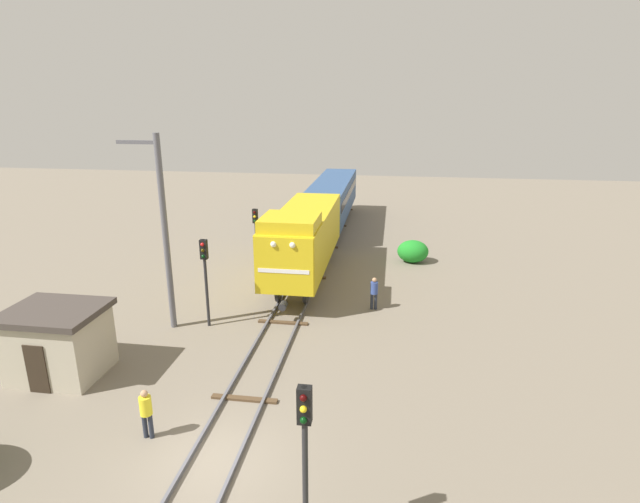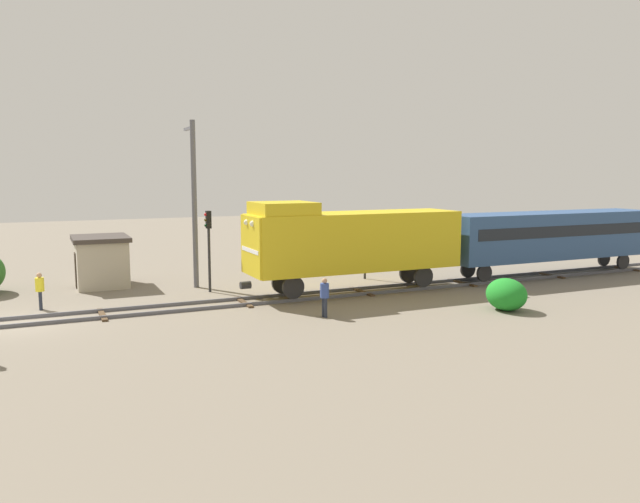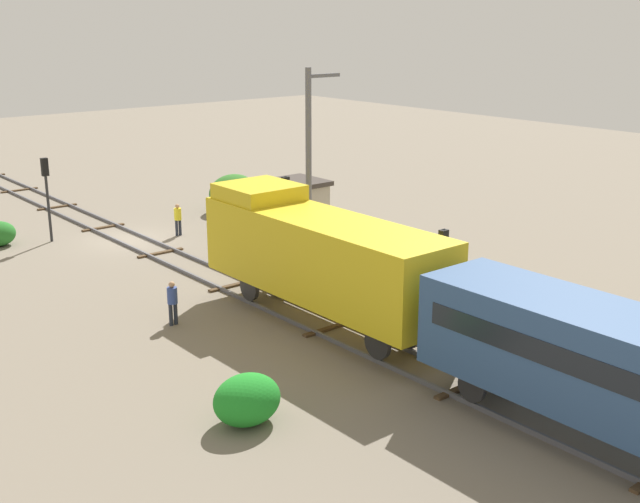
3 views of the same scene
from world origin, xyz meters
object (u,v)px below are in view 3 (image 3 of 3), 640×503
(catenary_mast, at_px, (310,161))
(traffic_signal_far, at_px, (442,258))
(worker_by_signal, at_px, (172,300))
(traffic_signal_mid, at_px, (286,205))
(locomotive, at_px, (319,253))
(worker_near_track, at_px, (178,217))
(relay_hut, at_px, (291,206))
(traffic_signal_near, at_px, (46,184))

(catenary_mast, bearing_deg, traffic_signal_far, 81.35)
(worker_by_signal, bearing_deg, traffic_signal_far, -37.92)
(traffic_signal_mid, bearing_deg, traffic_signal_far, 91.24)
(locomotive, relative_size, worker_near_track, 6.82)
(relay_hut, bearing_deg, worker_by_signal, 34.36)
(locomotive, height_order, traffic_signal_near, locomotive)
(traffic_signal_near, distance_m, traffic_signal_mid, 12.98)
(traffic_signal_near, relative_size, catenary_mast, 0.48)
(traffic_signal_far, xyz_separation_m, catenary_mast, (-1.46, -9.57, 2.17))
(traffic_signal_near, bearing_deg, traffic_signal_mid, 120.57)
(traffic_signal_mid, relative_size, worker_by_signal, 2.48)
(traffic_signal_mid, xyz_separation_m, catenary_mast, (-1.66, -0.32, 1.77))
(traffic_signal_far, height_order, relay_hut, traffic_signal_far)
(traffic_signal_near, height_order, worker_near_track, traffic_signal_near)
(worker_near_track, xyz_separation_m, catenary_mast, (-2.66, 7.71, 3.71))
(locomotive, xyz_separation_m, relay_hut, (-7.50, -11.42, -1.38))
(traffic_signal_far, distance_m, worker_by_signal, 10.07)
(relay_hut, bearing_deg, worker_near_track, -31.26)
(traffic_signal_far, distance_m, catenary_mast, 9.92)
(traffic_signal_near, xyz_separation_m, catenary_mast, (-8.26, 10.85, 1.71))
(traffic_signal_near, distance_m, relay_hut, 12.49)
(worker_near_track, xyz_separation_m, worker_by_signal, (6.60, 11.09, 0.00))
(traffic_signal_mid, xyz_separation_m, worker_by_signal, (7.60, 3.06, -1.93))
(traffic_signal_near, bearing_deg, traffic_signal_far, 108.42)
(worker_near_track, height_order, relay_hut, relay_hut)
(traffic_signal_near, distance_m, worker_near_track, 6.72)
(relay_hut, bearing_deg, locomotive, 56.69)
(worker_near_track, bearing_deg, traffic_signal_mid, -92.36)
(locomotive, height_order, relay_hut, locomotive)
(worker_near_track, distance_m, worker_by_signal, 12.91)
(worker_by_signal, relative_size, relay_hut, 0.49)
(locomotive, xyz_separation_m, traffic_signal_near, (3.20, -17.65, 0.21))
(worker_by_signal, height_order, relay_hut, relay_hut)
(locomotive, relative_size, relay_hut, 3.31)
(relay_hut, bearing_deg, catenary_mast, 62.08)
(traffic_signal_near, xyz_separation_m, worker_by_signal, (1.00, 14.23, -1.99))
(traffic_signal_far, relative_size, relay_hut, 1.03)
(traffic_signal_near, bearing_deg, catenary_mast, 127.27)
(worker_near_track, bearing_deg, traffic_signal_near, 141.26)
(traffic_signal_far, bearing_deg, traffic_signal_mid, -88.76)
(locomotive, xyz_separation_m, traffic_signal_far, (-3.60, 2.77, -0.24))
(worker_by_signal, bearing_deg, relay_hut, 34.84)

